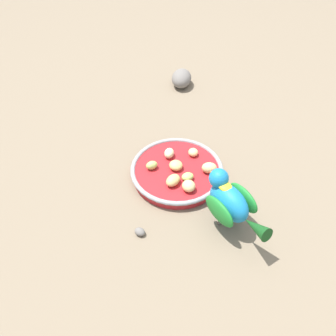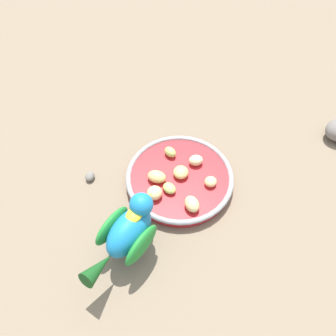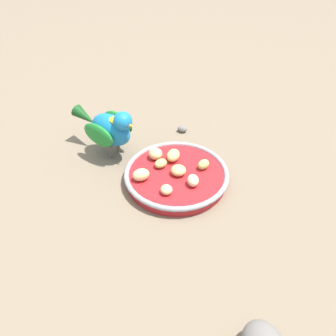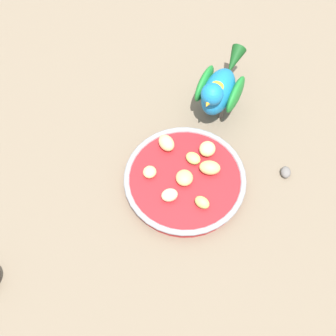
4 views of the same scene
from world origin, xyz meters
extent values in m
plane|color=#756651|center=(0.00, 0.00, 0.00)|extent=(4.00, 4.00, 0.00)
cylinder|color=#AD1E23|center=(-0.02, -0.01, 0.01)|extent=(0.20, 0.20, 0.02)
torus|color=#93969B|center=(-0.02, -0.01, 0.02)|extent=(0.21, 0.21, 0.01)
ellipsoid|color=#E5C67F|center=(0.02, -0.06, 0.03)|extent=(0.04, 0.04, 0.02)
ellipsoid|color=tan|center=(-0.02, -0.01, 0.03)|extent=(0.04, 0.04, 0.02)
ellipsoid|color=#E5C67F|center=(0.01, 0.05, 0.03)|extent=(0.03, 0.03, 0.02)
ellipsoid|color=#B2CC66|center=(0.01, -0.04, 0.03)|extent=(0.04, 0.03, 0.02)
ellipsoid|color=tan|center=(-0.02, -0.06, 0.03)|extent=(0.04, 0.04, 0.02)
ellipsoid|color=#B2CC66|center=(-0.08, -0.02, 0.03)|extent=(0.03, 0.03, 0.02)
ellipsoid|color=#E5C67F|center=(0.05, 0.00, 0.03)|extent=(0.04, 0.03, 0.02)
ellipsoid|color=beige|center=(-0.05, 0.03, 0.03)|extent=(0.02, 0.03, 0.02)
cylinder|color=#59544C|center=(0.10, -0.12, 0.02)|extent=(0.01, 0.01, 0.03)
cylinder|color=#59544C|center=(0.11, -0.11, 0.02)|extent=(0.01, 0.01, 0.03)
ellipsoid|color=#197AB7|center=(0.11, -0.12, 0.07)|extent=(0.11, 0.11, 0.07)
ellipsoid|color=#1E7F2D|center=(0.09, -0.15, 0.07)|extent=(0.07, 0.07, 0.05)
ellipsoid|color=#1E7F2D|center=(0.13, -0.10, 0.07)|extent=(0.07, 0.07, 0.05)
cone|color=#144719|center=(0.16, -0.17, 0.07)|extent=(0.07, 0.06, 0.04)
sphere|color=#197AB7|center=(0.08, -0.09, 0.10)|extent=(0.06, 0.06, 0.04)
cone|color=orange|center=(0.07, -0.08, 0.10)|extent=(0.02, 0.02, 0.01)
ellipsoid|color=yellow|center=(0.09, -0.11, 0.10)|extent=(0.04, 0.04, 0.01)
ellipsoid|color=slate|center=(-0.06, -0.19, 0.01)|extent=(0.03, 0.02, 0.02)
camera|label=1|loc=(0.10, -0.63, 0.66)|focal=41.77mm
camera|label=2|loc=(0.39, -0.10, 0.61)|focal=39.17mm
camera|label=3|loc=(0.07, 0.60, 0.55)|focal=42.77mm
camera|label=4|loc=(-0.41, 0.15, 0.80)|focal=54.22mm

